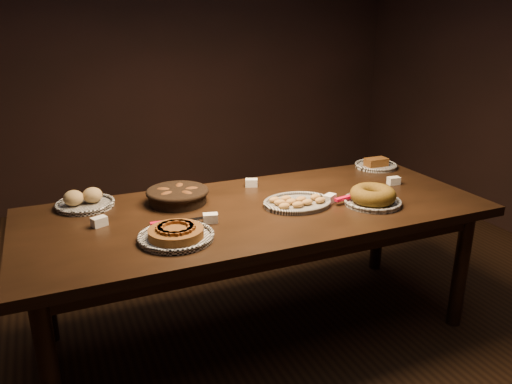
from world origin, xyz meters
name	(u,v)px	position (x,y,z in m)	size (l,w,h in m)	color
ground	(258,331)	(0.00, 0.00, 0.00)	(5.00, 5.00, 0.00)	black
buffet_table	(258,221)	(0.00, 0.00, 0.68)	(2.40, 1.00, 0.75)	black
apple_tart_plate	(176,234)	(-0.49, -0.22, 0.77)	(0.35, 0.34, 0.06)	white
madeleine_platter	(297,202)	(0.20, -0.05, 0.77)	(0.37, 0.30, 0.04)	black
bundt_cake_plate	(373,197)	(0.58, -0.19, 0.79)	(0.35, 0.31, 0.10)	black
croissant_basket	(178,194)	(-0.36, 0.24, 0.80)	(0.34, 0.34, 0.08)	black
bread_roll_plate	(84,201)	(-0.83, 0.38, 0.78)	(0.30, 0.30, 0.09)	white
loaf_plate	(376,165)	(1.02, 0.38, 0.77)	(0.28, 0.28, 0.06)	black
tent_cards	(264,199)	(0.06, 0.06, 0.77)	(1.77, 0.50, 0.04)	white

